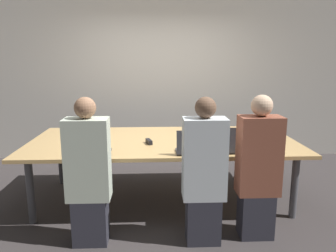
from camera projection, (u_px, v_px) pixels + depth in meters
ground_plane at (163, 198)px, 4.17m from camera, size 24.00×24.00×0.00m
curtain_wall at (160, 78)px, 5.69m from camera, size 12.00×0.06×2.80m
conference_table at (163, 144)px, 4.02m from camera, size 3.21×1.53×0.76m
laptop_near_left at (95, 148)px, 3.39m from camera, size 0.31×0.25×0.25m
person_near_left at (89, 175)px, 3.03m from camera, size 0.40×0.24×1.41m
laptop_near_right at (243, 145)px, 3.46m from camera, size 0.35×0.27×0.28m
person_near_right at (258, 170)px, 3.15m from camera, size 0.40×0.24×1.41m
bottle_near_right at (214, 139)px, 3.56m from camera, size 0.07×0.07×0.27m
laptop_near_midright at (194, 147)px, 3.40m from camera, size 0.36×0.26×0.26m
person_near_midright at (204, 174)px, 3.05m from camera, size 0.40×0.24×1.41m
bottle_near_midright at (217, 139)px, 3.54m from camera, size 0.08×0.08×0.27m
stapler at (149, 142)px, 3.82m from camera, size 0.09×0.16×0.05m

